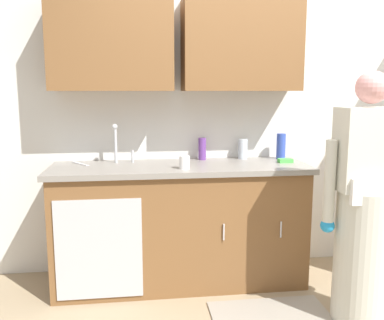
{
  "coord_description": "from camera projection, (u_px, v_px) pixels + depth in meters",
  "views": [
    {
      "loc": [
        -0.86,
        -2.44,
        1.49
      ],
      "look_at": [
        -0.47,
        0.55,
        1.0
      ],
      "focal_mm": 39.04,
      "sensor_mm": 36.0,
      "label": 1
    }
  ],
  "objects": [
    {
      "name": "knife_on_counter",
      "position": [
        80.0,
        164.0,
        3.23
      ],
      "size": [
        0.16,
        0.21,
        0.01
      ],
      "primitive_type": "cube",
      "rotation": [
        0.0,
        0.0,
        2.18
      ],
      "color": "silver",
      "rests_on": "countertop"
    },
    {
      "name": "bottle_water_short",
      "position": [
        281.0,
        146.0,
        3.46
      ],
      "size": [
        0.07,
        0.07,
        0.21
      ],
      "primitive_type": "cylinder",
      "color": "#334CB2",
      "rests_on": "countertop"
    },
    {
      "name": "person_at_sink",
      "position": [
        363.0,
        219.0,
        2.66
      ],
      "size": [
        0.55,
        0.34,
        1.62
      ],
      "color": "white",
      "rests_on": "ground"
    },
    {
      "name": "countertop",
      "position": [
        180.0,
        167.0,
        3.2
      ],
      "size": [
        1.96,
        0.66,
        0.04
      ],
      "primitive_type": "cube",
      "color": "gray",
      "rests_on": "counter_cabinet"
    },
    {
      "name": "bottle_cleaner_spray",
      "position": [
        243.0,
        149.0,
        3.47
      ],
      "size": [
        0.08,
        0.08,
        0.17
      ],
      "primitive_type": "cylinder",
      "color": "silver",
      "rests_on": "countertop"
    },
    {
      "name": "cup_by_sink",
      "position": [
        184.0,
        162.0,
        3.02
      ],
      "size": [
        0.08,
        0.08,
        0.1
      ],
      "primitive_type": "cylinder",
      "color": "white",
      "rests_on": "countertop"
    },
    {
      "name": "floor_mat",
      "position": [
        271.0,
        317.0,
        2.78
      ],
      "size": [
        0.8,
        0.5,
        0.01
      ],
      "primitive_type": "cube",
      "color": "gray",
      "rests_on": "ground"
    },
    {
      "name": "sink",
      "position": [
        120.0,
        168.0,
        3.15
      ],
      "size": [
        0.5,
        0.36,
        0.35
      ],
      "color": "#B7BABF",
      "rests_on": "counter_cabinet"
    },
    {
      "name": "sponge",
      "position": [
        285.0,
        161.0,
        3.3
      ],
      "size": [
        0.11,
        0.07,
        0.03
      ],
      "primitive_type": "cube",
      "color": "#4CBF4C",
      "rests_on": "countertop"
    },
    {
      "name": "bottle_soap",
      "position": [
        202.0,
        149.0,
        3.43
      ],
      "size": [
        0.06,
        0.06,
        0.18
      ],
      "primitive_type": "cylinder",
      "color": "#66388C",
      "rests_on": "countertop"
    },
    {
      "name": "kitchen_wall_with_uppers",
      "position": [
        225.0,
        94.0,
        3.45
      ],
      "size": [
        4.8,
        0.44,
        2.7
      ],
      "color": "silver",
      "rests_on": "ground"
    },
    {
      "name": "counter_cabinet",
      "position": [
        180.0,
        226.0,
        3.27
      ],
      "size": [
        1.9,
        0.62,
        0.9
      ],
      "color": "brown",
      "rests_on": "ground"
    }
  ]
}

